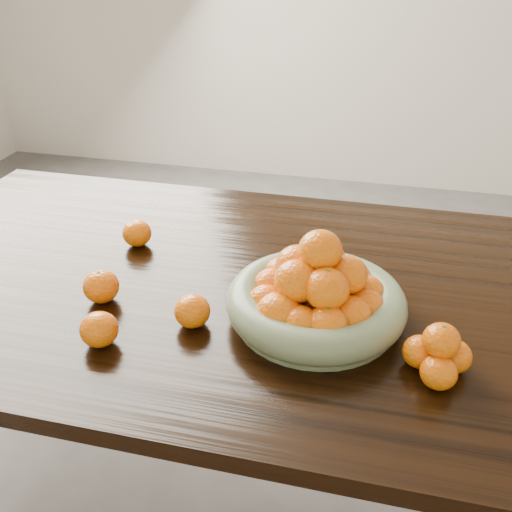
% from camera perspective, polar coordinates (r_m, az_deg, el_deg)
% --- Properties ---
extents(ground, '(5.00, 5.00, 0.00)m').
position_cam_1_polar(ground, '(1.83, 1.42, -22.92)').
color(ground, '#605D5B').
rests_on(ground, ground).
extents(dining_table, '(2.00, 1.00, 0.75)m').
position_cam_1_polar(dining_table, '(1.37, 1.76, -5.95)').
color(dining_table, black).
rests_on(dining_table, ground).
extents(fruit_bowl, '(0.37, 0.37, 0.20)m').
position_cam_1_polar(fruit_bowl, '(1.18, 6.04, -3.96)').
color(fruit_bowl, gray).
rests_on(fruit_bowl, dining_table).
extents(orange_pyramid, '(0.13, 0.12, 0.11)m').
position_cam_1_polar(orange_pyramid, '(1.09, 17.78, -9.39)').
color(orange_pyramid, orange).
rests_on(orange_pyramid, dining_table).
extents(loose_orange_0, '(0.08, 0.08, 0.07)m').
position_cam_1_polar(loose_orange_0, '(1.28, -15.23, -2.95)').
color(loose_orange_0, orange).
rests_on(loose_orange_0, dining_table).
extents(loose_orange_1, '(0.08, 0.08, 0.07)m').
position_cam_1_polar(loose_orange_1, '(1.16, -15.41, -7.08)').
color(loose_orange_1, orange).
rests_on(loose_orange_1, dining_table).
extents(loose_orange_2, '(0.07, 0.07, 0.07)m').
position_cam_1_polar(loose_orange_2, '(1.17, -6.40, -5.50)').
color(loose_orange_2, orange).
rests_on(loose_orange_2, dining_table).
extents(loose_orange_3, '(0.07, 0.07, 0.07)m').
position_cam_1_polar(loose_orange_3, '(1.49, -11.82, 2.25)').
color(loose_orange_3, orange).
rests_on(loose_orange_3, dining_table).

